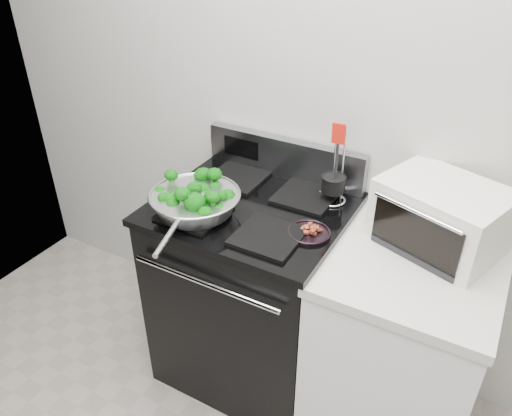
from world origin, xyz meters
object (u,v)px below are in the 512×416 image
Objects in this scene: skillet at (195,202)px; toaster_oven at (441,216)px; bacon_plate at (309,230)px; gas_range at (252,290)px; utensil_holder at (333,188)px.

toaster_oven is at bearing 3.00° from skillet.
bacon_plate is (0.46, 0.09, -0.04)m from skillet.
skillet is (-0.17, -0.17, 0.52)m from gas_range.
skillet is 3.49× the size of bacon_plate.
gas_range reaches higher than skillet.
utensil_holder is at bearing 22.81° from skillet.
skillet reaches higher than bacon_plate.
toaster_oven is at bearing 11.06° from gas_range.
bacon_plate is at bearing -14.88° from gas_range.
utensil_holder is (0.28, 0.19, 0.53)m from gas_range.
skillet is at bearing -147.16° from utensil_holder.
gas_range is 0.57m from bacon_plate.
bacon_plate is 0.46× the size of utensil_holder.
toaster_oven is at bearing -12.87° from utensil_holder.
toaster_oven is at bearing 27.13° from bacon_plate.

